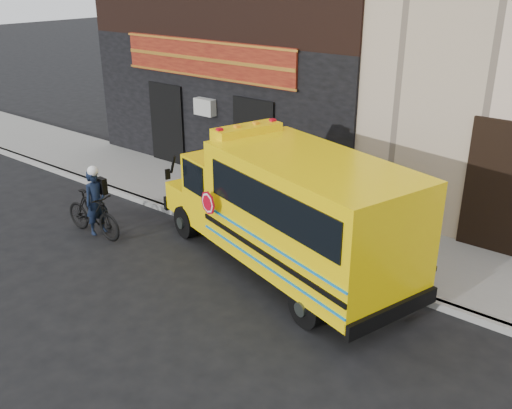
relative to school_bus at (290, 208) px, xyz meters
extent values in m
plane|color=black|center=(-0.51, -1.94, -1.51)|extent=(120.00, 120.00, 0.00)
cube|color=gray|center=(-0.51, 0.66, -1.43)|extent=(40.00, 0.20, 0.15)
cube|color=slate|center=(-0.51, 2.16, -1.43)|extent=(40.00, 3.00, 0.15)
cube|color=black|center=(-5.51, 3.61, 0.64)|extent=(10.00, 0.30, 4.00)
cube|color=#500D0B|center=(-5.51, 3.44, 2.14)|extent=(6.50, 0.12, 1.10)
cube|color=black|center=(-7.31, 3.46, -0.11)|extent=(1.30, 0.10, 2.50)
cube|color=black|center=(-3.71, 3.46, -0.11)|extent=(1.30, 0.10, 2.50)
cylinder|color=black|center=(-2.98, -0.10, -1.11)|extent=(0.85, 0.50, 0.80)
cylinder|color=black|center=(-2.44, 1.72, -1.11)|extent=(0.85, 0.50, 0.80)
cylinder|color=black|center=(1.43, -1.41, -1.11)|extent=(0.85, 0.50, 0.80)
cylinder|color=black|center=(1.97, 0.41, -1.11)|extent=(0.85, 0.50, 0.80)
cube|color=yellow|center=(-3.14, 0.94, -0.71)|extent=(1.53, 2.20, 0.70)
cube|color=black|center=(-3.67, 1.10, -0.96)|extent=(0.70, 2.00, 0.35)
cube|color=yellow|center=(-2.09, 0.63, -0.21)|extent=(1.75, 2.36, 1.70)
cube|color=black|center=(-2.63, 0.79, 0.19)|extent=(0.57, 1.74, 0.90)
cube|color=yellow|center=(0.64, -0.19, 0.11)|extent=(4.94, 3.39, 2.25)
cube|color=black|center=(2.83, -0.84, -0.96)|extent=(0.74, 2.14, 0.30)
cube|color=black|center=(0.42, -1.28, 0.59)|extent=(3.75, 1.15, 0.75)
cube|color=yellow|center=(-1.51, 0.46, 1.27)|extent=(0.94, 1.68, 0.28)
cylinder|color=#AC061A|center=(-1.45, -0.92, 0.04)|extent=(0.51, 0.18, 0.52)
imported|color=black|center=(-4.83, -1.45, -0.94)|extent=(1.91, 0.59, 1.14)
imported|color=black|center=(-4.76, -1.36, -0.70)|extent=(0.44, 0.63, 1.63)
camera|label=1|loc=(6.22, -8.94, 4.60)|focal=40.00mm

